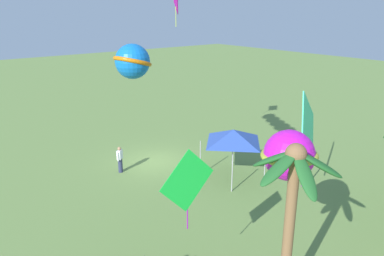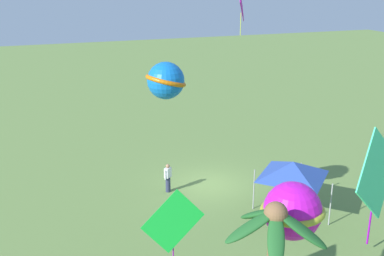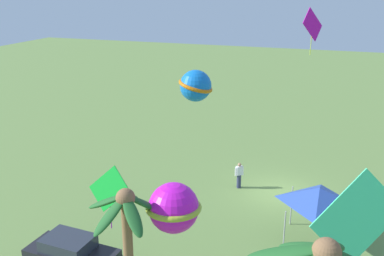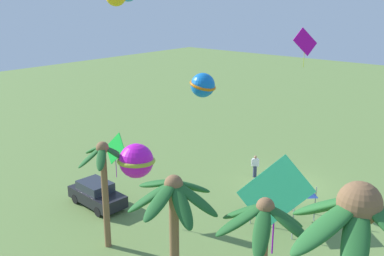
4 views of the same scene
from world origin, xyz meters
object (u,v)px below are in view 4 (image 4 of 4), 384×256
palm_tree_3 (353,256)px  kite_ball_3 (203,85)px  palm_tree_1 (104,171)px  kite_diamond_1 (275,193)px  kite_diamond_4 (115,149)px  palm_tree_2 (264,231)px  festival_tent (285,182)px  spectator_0 (255,166)px  palm_tree_0 (173,208)px  kite_diamond_2 (305,42)px  kite_ball_5 (136,161)px  parked_car_0 (97,194)px

palm_tree_3 → kite_ball_3: bearing=-36.8°
palm_tree_1 → kite_diamond_1: (-7.07, -4.30, -0.58)m
kite_diamond_1 → kite_diamond_4: bearing=11.8°
palm_tree_2 → festival_tent: palm_tree_2 is taller
palm_tree_3 → spectator_0: bearing=-50.0°
palm_tree_1 → kite_diamond_1: size_ratio=1.13×
palm_tree_0 → kite_diamond_1: palm_tree_0 is taller
palm_tree_3 → kite_diamond_4: (14.80, -4.14, -1.45)m
palm_tree_2 → kite_diamond_2: size_ratio=2.48×
kite_ball_3 → kite_ball_5: kite_ball_3 is taller
spectator_0 → kite_ball_5: size_ratio=0.63×
palm_tree_1 → festival_tent: bearing=-125.0°
palm_tree_3 → kite_diamond_4: size_ratio=2.92×
palm_tree_3 → kite_ball_3: size_ratio=4.09×
spectator_0 → kite_diamond_2: size_ratio=0.69×
kite_diamond_1 → palm_tree_1: bearing=31.3°
parked_car_0 → kite_diamond_4: 4.00m
parked_car_0 → palm_tree_0: bearing=158.1°
palm_tree_0 → palm_tree_2: 3.42m
palm_tree_2 → palm_tree_0: bearing=20.0°
palm_tree_1 → kite_ball_5: size_ratio=2.22×
parked_car_0 → festival_tent: 11.24m
spectator_0 → kite_ball_3: (1.28, 4.34, 6.27)m
festival_tent → kite_ball_5: bearing=57.6°
palm_tree_0 → kite_diamond_1: bearing=-99.7°
kite_diamond_2 → kite_diamond_4: size_ratio=0.87×
palm_tree_2 → kite_diamond_2: 14.02m
spectator_0 → kite_diamond_1: size_ratio=0.32×
palm_tree_1 → parked_car_0: palm_tree_1 is taller
kite_diamond_1 → kite_ball_3: size_ratio=2.64×
kite_diamond_1 → kite_diamond_2: bearing=-70.1°
palm_tree_1 → festival_tent: 9.88m
kite_ball_3 → kite_diamond_4: (1.55, 5.78, -2.94)m
parked_car_0 → festival_tent: size_ratio=1.40×
kite_ball_3 → kite_diamond_1: bearing=152.6°
kite_diamond_1 → palm_tree_0: bearing=80.3°
palm_tree_0 → festival_tent: bearing=-87.1°
palm_tree_1 → palm_tree_2: (-9.27, 0.40, 0.33)m
palm_tree_2 → spectator_0: (8.42, -12.93, -3.63)m
kite_ball_5 → palm_tree_1: bearing=41.5°
palm_tree_1 → parked_car_0: size_ratio=1.41×
kite_ball_5 → festival_tent: bearing=-122.4°
kite_ball_5 → spectator_0: bearing=-88.2°
spectator_0 → palm_tree_0: bearing=110.3°
festival_tent → kite_diamond_2: kite_diamond_2 is taller
palm_tree_3 → kite_diamond_1: (5.74, -6.03, -2.06)m
palm_tree_0 → palm_tree_1: size_ratio=1.07×
palm_tree_2 → palm_tree_1: bearing=-2.5°
kite_ball_3 → spectator_0: bearing=-106.5°
palm_tree_1 → kite_diamond_4: (1.98, -2.41, 0.03)m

